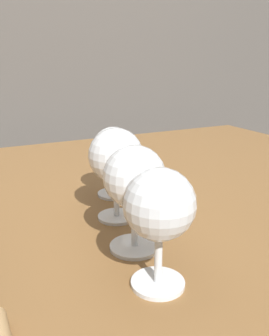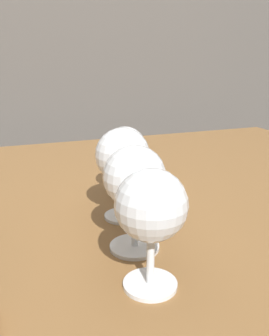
# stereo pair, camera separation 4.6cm
# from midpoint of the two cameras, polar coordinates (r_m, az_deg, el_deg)

# --- Properties ---
(dining_table) EXTENTS (1.51, 0.90, 0.75)m
(dining_table) POSITION_cam_midpoint_polar(r_m,az_deg,el_deg) (0.74, -11.14, -10.06)
(dining_table) COLOR brown
(dining_table) RESTS_ON ground_plane
(wine_glass_port) EXTENTS (0.08, 0.08, 0.14)m
(wine_glass_port) POSITION_cam_midpoint_polar(r_m,az_deg,el_deg) (0.39, 0.91, -6.27)
(wine_glass_port) COLOR white
(wine_glass_port) RESTS_ON dining_table
(wine_glass_pinot) EXTENTS (0.08, 0.08, 0.14)m
(wine_glass_pinot) POSITION_cam_midpoint_polar(r_m,az_deg,el_deg) (0.46, -2.83, -1.85)
(wine_glass_pinot) COLOR white
(wine_glass_pinot) RESTS_ON dining_table
(wine_glass_merlot) EXTENTS (0.09, 0.09, 0.15)m
(wine_glass_merlot) POSITION_cam_midpoint_polar(r_m,az_deg,el_deg) (0.56, -5.30, 1.68)
(wine_glass_merlot) COLOR white
(wine_glass_merlot) RESTS_ON dining_table
(wine_glass_white) EXTENTS (0.08, 0.08, 0.13)m
(wine_glass_white) POSITION_cam_midpoint_polar(r_m,az_deg,el_deg) (0.66, -5.32, 2.83)
(wine_glass_white) COLOR white
(wine_glass_white) RESTS_ON dining_table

